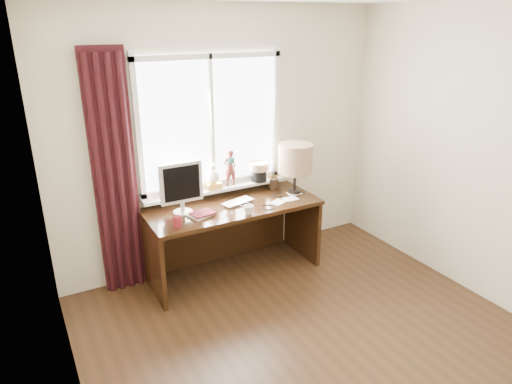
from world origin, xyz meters
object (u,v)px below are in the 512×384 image
desk (229,224)px  monitor (181,185)px  mug (248,210)px  red_cup (178,222)px  laptop (238,202)px  table_lamp (295,159)px

desk → monitor: bearing=-174.0°
mug → red_cup: size_ratio=0.95×
laptop → monitor: (-0.56, 0.04, 0.27)m
mug → table_lamp: bearing=21.4°
laptop → mug: (-0.04, -0.29, 0.03)m
mug → monitor: size_ratio=0.19×
red_cup → desk: bearing=26.4°
mug → red_cup: 0.67m
red_cup → table_lamp: table_lamp is taller
monitor → table_lamp: size_ratio=0.94×
mug → red_cup: (-0.67, 0.06, 0.00)m
monitor → table_lamp: (1.20, -0.06, 0.09)m
laptop → red_cup: 0.74m
desk → monitor: size_ratio=3.47×
desk → table_lamp: table_lamp is taller
mug → desk: bearing=93.9°
red_cup → monitor: bearing=61.4°
laptop → table_lamp: (0.65, -0.02, 0.35)m
table_lamp → desk: bearing=171.4°
laptop → monitor: bearing=162.1°
desk → table_lamp: 0.94m
red_cup → desk: size_ratio=0.06×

